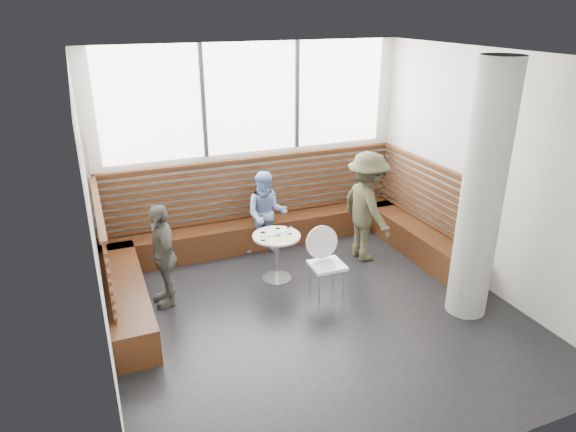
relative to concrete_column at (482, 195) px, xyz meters
name	(u,v)px	position (x,y,z in m)	size (l,w,h in m)	color
room	(320,199)	(-1.85, 0.60, 0.00)	(5.00, 5.00, 3.20)	silver
booth	(269,234)	(-1.85, 2.37, -1.19)	(5.00, 2.50, 1.44)	#3C200F
concrete_column	(482,195)	(0.00, 0.00, 0.00)	(0.50, 0.50, 3.20)	gray
wall_art	(86,153)	(-4.31, 1.00, 0.70)	(0.50, 0.50, 0.03)	white
cafe_table	(277,248)	(-1.99, 1.69, -1.10)	(0.68, 0.68, 0.70)	silver
cafe_chair	(325,257)	(-1.53, 1.07, -1.04)	(0.46, 0.45, 0.96)	white
adult_man	(367,207)	(-0.47, 1.81, -0.75)	(1.10, 0.63, 1.71)	#41412B
child_back	(266,214)	(-1.84, 2.52, -0.92)	(0.66, 0.51, 1.36)	#7994D2
child_left	(163,255)	(-3.57, 1.66, -0.90)	(0.82, 0.34, 1.40)	#605F57
plate_near	(270,234)	(-2.06, 1.75, -0.90)	(0.18, 0.18, 0.01)	white
plate_far	(279,230)	(-1.90, 1.82, -0.89)	(0.22, 0.22, 0.02)	white
glass_left	(263,236)	(-2.22, 1.60, -0.84)	(0.07, 0.07, 0.12)	white
glass_mid	(278,232)	(-1.98, 1.66, -0.85)	(0.07, 0.07, 0.11)	white
glass_right	(289,230)	(-1.80, 1.67, -0.85)	(0.07, 0.07, 0.11)	white
menu_card	(286,239)	(-1.91, 1.52, -0.90)	(0.22, 0.15, 0.00)	#A5C64C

